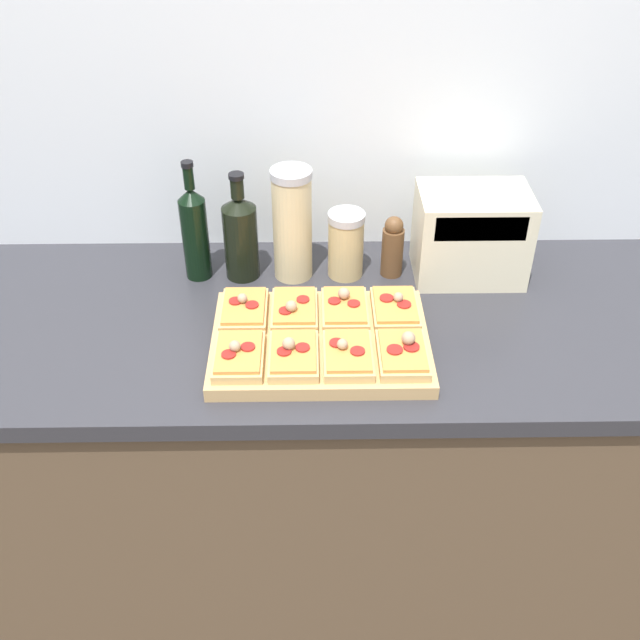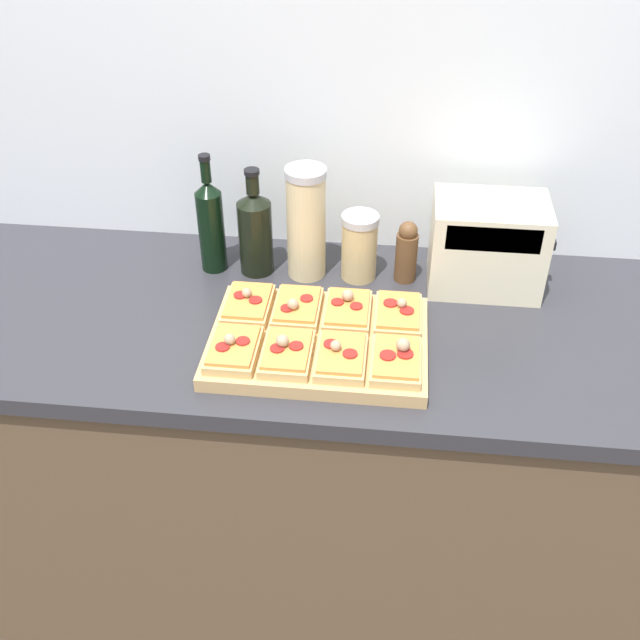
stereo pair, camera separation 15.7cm
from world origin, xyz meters
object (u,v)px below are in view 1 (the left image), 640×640
at_px(pepper_mill, 393,247).
at_px(toaster_oven, 471,235).
at_px(wine_bottle, 241,235).
at_px(grain_jar_short, 346,244).
at_px(cutting_board, 320,342).
at_px(grain_jar_tall, 292,224).
at_px(olive_oil_bottle, 195,231).

distance_m(pepper_mill, toaster_oven, 0.18).
height_order(wine_bottle, pepper_mill, wine_bottle).
relative_size(grain_jar_short, pepper_mill, 1.07).
relative_size(cutting_board, wine_bottle, 1.71).
xyz_separation_m(cutting_board, pepper_mill, (0.17, 0.28, 0.06)).
height_order(grain_jar_tall, pepper_mill, grain_jar_tall).
xyz_separation_m(wine_bottle, toaster_oven, (0.54, -0.00, -0.00)).
relative_size(cutting_board, grain_jar_short, 2.76).
relative_size(wine_bottle, pepper_mill, 1.72).
distance_m(wine_bottle, grain_jar_short, 0.25).
bearing_deg(wine_bottle, grain_jar_tall, 0.00).
relative_size(cutting_board, pepper_mill, 2.95).
xyz_separation_m(grain_jar_short, toaster_oven, (0.29, -0.00, 0.02)).
bearing_deg(grain_jar_short, cutting_board, -102.88).
bearing_deg(pepper_mill, cutting_board, -121.76).
xyz_separation_m(pepper_mill, toaster_oven, (0.18, -0.00, 0.03)).
relative_size(grain_jar_tall, toaster_oven, 0.98).
distance_m(grain_jar_tall, pepper_mill, 0.24).
xyz_separation_m(cutting_board, grain_jar_tall, (-0.06, 0.28, 0.12)).
height_order(olive_oil_bottle, pepper_mill, olive_oil_bottle).
height_order(cutting_board, grain_jar_tall, grain_jar_tall).
distance_m(cutting_board, grain_jar_short, 0.30).
xyz_separation_m(grain_jar_short, pepper_mill, (0.11, 0.00, -0.01)).
distance_m(grain_jar_tall, grain_jar_short, 0.14).
bearing_deg(toaster_oven, cutting_board, -141.65).
relative_size(olive_oil_bottle, wine_bottle, 1.11).
bearing_deg(grain_jar_tall, toaster_oven, -0.12).
bearing_deg(grain_jar_short, grain_jar_tall, 180.00).
distance_m(wine_bottle, toaster_oven, 0.54).
height_order(olive_oil_bottle, wine_bottle, olive_oil_bottle).
bearing_deg(grain_jar_short, wine_bottle, -180.00).
bearing_deg(olive_oil_bottle, grain_jar_tall, 0.00).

